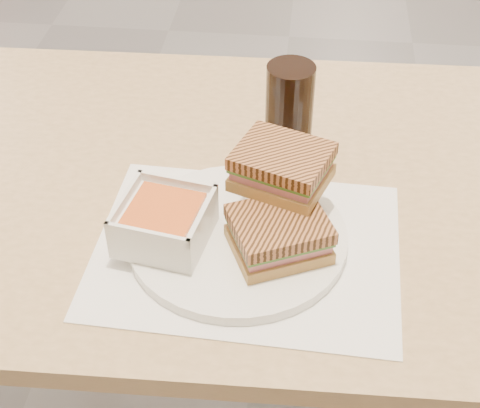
# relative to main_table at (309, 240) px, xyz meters

# --- Properties ---
(main_table) EXTENTS (1.22, 0.73, 0.75)m
(main_table) POSITION_rel_main_table_xyz_m (0.00, 0.00, 0.00)
(main_table) COLOR tan
(main_table) RESTS_ON ground
(tray_liner) EXTENTS (0.40, 0.32, 0.00)m
(tray_liner) POSITION_rel_main_table_xyz_m (-0.08, -0.15, 0.12)
(tray_liner) COLOR white
(tray_liner) RESTS_ON main_table
(plate) EXTENTS (0.28, 0.28, 0.02)m
(plate) POSITION_rel_main_table_xyz_m (-0.10, -0.13, 0.12)
(plate) COLOR white
(plate) RESTS_ON tray_liner
(soup_bowl) EXTENTS (0.13, 0.13, 0.06)m
(soup_bowl) POSITION_rel_main_table_xyz_m (-0.19, -0.15, 0.16)
(soup_bowl) COLOR white
(soup_bowl) RESTS_ON plate
(panini_lower) EXTENTS (0.14, 0.13, 0.05)m
(panini_lower) POSITION_rel_main_table_xyz_m (-0.04, -0.16, 0.16)
(panini_lower) COLOR #A77E3B
(panini_lower) RESTS_ON plate
(panini_upper) EXTENTS (0.14, 0.13, 0.05)m
(panini_upper) POSITION_rel_main_table_xyz_m (-0.04, -0.09, 0.21)
(panini_upper) COLOR #A77E3B
(panini_upper) RESTS_ON panini_lower
(cola_glass) EXTENTS (0.07, 0.07, 0.15)m
(cola_glass) POSITION_rel_main_table_xyz_m (-0.04, 0.07, 0.19)
(cola_glass) COLOR black
(cola_glass) RESTS_ON main_table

